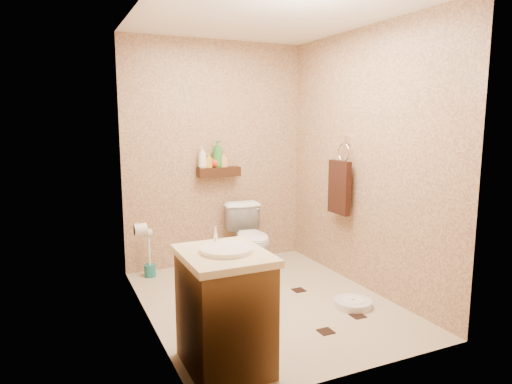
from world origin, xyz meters
name	(u,v)px	position (x,y,z in m)	size (l,w,h in m)	color
ground	(266,302)	(0.00, 0.00, 0.00)	(2.50, 2.50, 0.00)	tan
wall_back	(216,154)	(0.00, 1.25, 1.20)	(2.00, 0.04, 2.40)	tan
wall_front	(360,185)	(0.00, -1.25, 1.20)	(2.00, 0.04, 2.40)	tan
wall_left	(146,171)	(-1.00, 0.00, 1.20)	(0.04, 2.50, 2.40)	tan
wall_right	(364,161)	(1.00, 0.00, 1.20)	(0.04, 2.50, 2.40)	tan
ceiling	(267,14)	(0.00, 0.00, 2.40)	(2.00, 2.50, 0.02)	white
wall_shelf	(219,172)	(0.00, 1.17, 1.02)	(0.46, 0.14, 0.10)	#381D0F
floor_accents	(273,302)	(0.05, -0.04, 0.00)	(1.18, 1.37, 0.01)	black
toilet	(250,238)	(0.22, 0.83, 0.34)	(0.39, 0.67, 0.69)	white
vanity	(224,308)	(-0.70, -0.84, 0.39)	(0.52, 0.63, 0.89)	brown
bathroom_scale	(353,303)	(0.62, -0.41, 0.03)	(0.40, 0.40, 0.06)	silver
toilet_brush	(150,260)	(-0.79, 1.07, 0.18)	(0.11, 0.11, 0.50)	#1A6A68
towel_ring	(340,185)	(0.91, 0.25, 0.95)	(0.12, 0.30, 0.76)	silver
toilet_paper	(140,229)	(-0.94, 0.65, 0.60)	(0.12, 0.11, 0.12)	silver
bottle_a	(202,157)	(-0.18, 1.17, 1.18)	(0.09, 0.09, 0.23)	white
bottle_b	(209,160)	(-0.11, 1.17, 1.15)	(0.07, 0.07, 0.15)	gold
bottle_c	(216,161)	(-0.03, 1.17, 1.14)	(0.11, 0.11, 0.14)	red
bottle_d	(218,154)	(-0.01, 1.17, 1.21)	(0.11, 0.11, 0.28)	#2B822E
bottle_e	(223,159)	(0.05, 1.17, 1.16)	(0.08, 0.08, 0.17)	#E6914C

